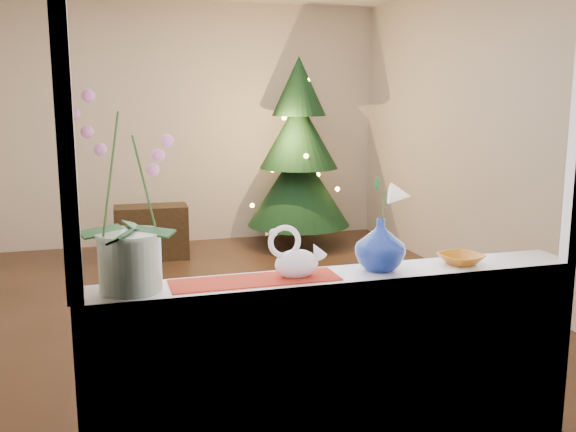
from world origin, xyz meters
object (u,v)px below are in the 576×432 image
object	(u,v)px
blue_vase	(380,241)
paperweight	(379,264)
amber_dish	(461,260)
xmas_tree	(299,153)
swan	(297,253)
side_table	(152,232)
orchid_pot	(127,193)

from	to	relation	value
blue_vase	paperweight	bearing A→B (deg)	-117.97
amber_dish	xmas_tree	world-z (taller)	xmas_tree
blue_vase	paperweight	distance (m)	0.10
swan	side_table	world-z (taller)	swan
blue_vase	paperweight	xyz separation A→B (m)	(-0.02, -0.03, -0.10)
orchid_pot	amber_dish	world-z (taller)	orchid_pot
orchid_pot	swan	world-z (taller)	orchid_pot
orchid_pot	paperweight	xyz separation A→B (m)	(1.04, -0.03, -0.35)
blue_vase	xmas_tree	xyz separation A→B (m)	(0.97, 4.26, -0.00)
paperweight	xmas_tree	world-z (taller)	xmas_tree
paperweight	amber_dish	distance (m)	0.41
swan	blue_vase	world-z (taller)	blue_vase
amber_dish	side_table	bearing A→B (deg)	104.26
amber_dish	xmas_tree	xyz separation A→B (m)	(0.58, 4.28, 0.11)
swan	xmas_tree	distance (m)	4.49
orchid_pot	side_table	xyz separation A→B (m)	(0.40, 4.14, -1.03)
blue_vase	side_table	bearing A→B (deg)	99.09
amber_dish	side_table	xyz separation A→B (m)	(-1.06, 4.16, -0.66)
orchid_pot	blue_vase	distance (m)	1.09
xmas_tree	side_table	distance (m)	1.81
xmas_tree	blue_vase	bearing A→B (deg)	-102.85
swan	amber_dish	xyz separation A→B (m)	(0.78, -0.00, -0.09)
blue_vase	amber_dish	distance (m)	0.41
amber_dish	side_table	world-z (taller)	amber_dish
swan	xmas_tree	size ratio (longest dim) A/B	0.12
swan	paperweight	size ratio (longest dim) A/B	3.61
blue_vase	xmas_tree	distance (m)	4.37
blue_vase	side_table	size ratio (longest dim) A/B	0.35
side_table	xmas_tree	bearing A→B (deg)	6.70
orchid_pot	amber_dish	bearing A→B (deg)	-0.63
orchid_pot	swan	distance (m)	0.73
swan	amber_dish	world-z (taller)	swan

